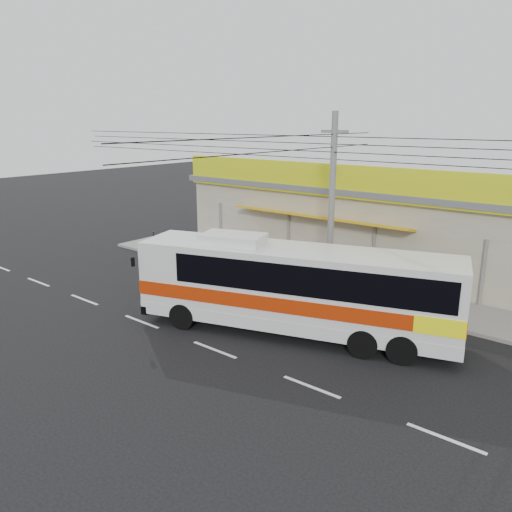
{
  "coord_description": "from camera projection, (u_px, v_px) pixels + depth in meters",
  "views": [
    {
      "loc": [
        11.12,
        -14.0,
        7.76
      ],
      "look_at": [
        -1.77,
        2.0,
        2.14
      ],
      "focal_mm": 35.0,
      "sensor_mm": 36.0,
      "label": 1
    }
  ],
  "objects": [
    {
      "name": "lane_markings",
      "position": [
        215.0,
        350.0,
        17.41
      ],
      "size": [
        50.0,
        0.12,
        0.01
      ],
      "primitive_type": null,
      "color": "silver",
      "rests_on": "ground"
    },
    {
      "name": "utility_pole",
      "position": [
        334.0,
        147.0,
        20.35
      ],
      "size": [
        34.0,
        14.0,
        8.12
      ],
      "color": "slate",
      "rests_on": "ground"
    },
    {
      "name": "storefront_building",
      "position": [
        390.0,
        223.0,
        27.36
      ],
      "size": [
        22.6,
        9.2,
        5.7
      ],
      "color": "gray",
      "rests_on": "ground"
    },
    {
      "name": "motorbike_dark",
      "position": [
        156.0,
        242.0,
        29.67
      ],
      "size": [
        2.01,
        1.26,
        1.17
      ],
      "primitive_type": "imported",
      "rotation": [
        0.0,
        0.0,
        1.17
      ],
      "color": "black",
      "rests_on": "sidewalk"
    },
    {
      "name": "coach_bus",
      "position": [
        300.0,
        285.0,
        18.22
      ],
      "size": [
        11.97,
        6.01,
        3.63
      ],
      "rotation": [
        0.0,
        0.0,
        0.31
      ],
      "color": "silver",
      "rests_on": "ground"
    },
    {
      "name": "sidewalk",
      "position": [
        337.0,
        287.0,
        23.78
      ],
      "size": [
        30.0,
        3.2,
        0.15
      ],
      "primitive_type": "cube",
      "color": "slate",
      "rests_on": "ground"
    },
    {
      "name": "ground",
      "position": [
        259.0,
        327.0,
        19.29
      ],
      "size": [
        120.0,
        120.0,
        0.0
      ],
      "primitive_type": "plane",
      "color": "black",
      "rests_on": "ground"
    },
    {
      "name": "motorbike_red",
      "position": [
        260.0,
        258.0,
        26.38
      ],
      "size": [
        2.24,
        1.15,
        1.12
      ],
      "primitive_type": "imported",
      "rotation": [
        0.0,
        0.0,
        1.38
      ],
      "color": "maroon",
      "rests_on": "sidewalk"
    }
  ]
}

